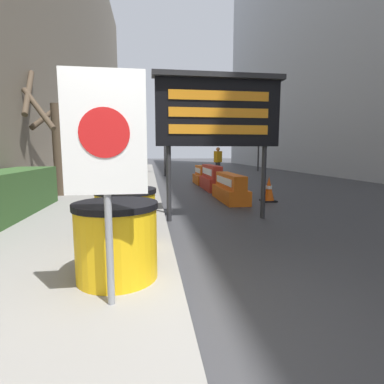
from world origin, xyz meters
TOP-DOWN VIEW (x-y plane):
  - ground_plane at (0.00, 0.00)m, footprint 120.00×120.00m
  - bare_tree at (-2.95, 7.01)m, footprint 1.83×1.95m
  - barrel_drum_foreground at (-0.64, 0.79)m, footprint 0.84×0.84m
  - barrel_drum_middle at (-0.63, 1.90)m, footprint 0.84×0.84m
  - warning_sign at (-0.63, 0.23)m, footprint 0.65×0.08m
  - message_board at (1.11, 3.91)m, footprint 2.67×0.36m
  - jersey_barrier_orange_far at (2.04, 6.27)m, footprint 0.62×2.10m
  - jersey_barrier_red_striped at (2.04, 8.91)m, footprint 0.57×2.14m
  - jersey_barrier_orange_near at (2.04, 11.00)m, footprint 0.62×1.61m
  - traffic_cone_near at (3.12, 5.98)m, footprint 0.40×0.40m
  - traffic_light_near_curb at (0.65, 15.75)m, footprint 0.28×0.44m
  - traffic_light_far_side at (7.69, 18.97)m, footprint 0.28×0.45m
  - pedestrian_worker at (3.69, 14.94)m, footprint 0.51×0.48m

SIDE VIEW (x-z plane):
  - ground_plane at x=0.00m, z-range 0.00..0.00m
  - jersey_barrier_orange_far at x=2.04m, z-range -0.05..0.75m
  - traffic_cone_near at x=3.12m, z-range -0.01..0.71m
  - jersey_barrier_orange_near at x=2.04m, z-range -0.05..0.76m
  - jersey_barrier_red_striped at x=2.04m, z-range -0.06..0.87m
  - barrel_drum_foreground at x=-0.64m, z-range 0.17..0.95m
  - barrel_drum_middle at x=-0.63m, z-range 0.17..0.95m
  - pedestrian_worker at x=3.69m, z-range 0.15..1.85m
  - warning_sign at x=-0.63m, z-range 0.52..2.42m
  - bare_tree at x=-2.95m, z-range 0.09..3.72m
  - message_board at x=1.11m, z-range 0.75..3.72m
  - traffic_light_far_side at x=7.69m, z-range 0.85..4.57m
  - traffic_light_near_curb at x=0.65m, z-range 0.91..4.96m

